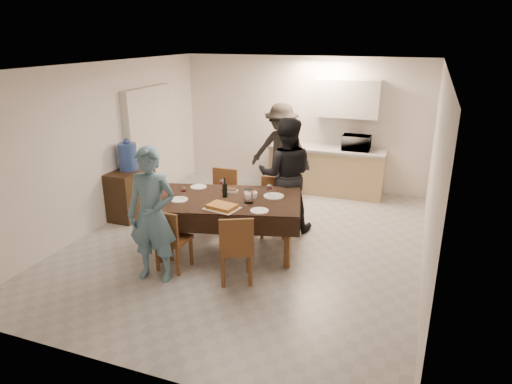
{
  "coord_description": "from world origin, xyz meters",
  "views": [
    {
      "loc": [
        2.31,
        -5.88,
        3.02
      ],
      "look_at": [
        0.23,
        -0.3,
        0.93
      ],
      "focal_mm": 32.0,
      "sensor_mm": 36.0,
      "label": 1
    }
  ],
  "objects_px": {
    "person_far": "(286,175)",
    "person_kitchen": "(281,150)",
    "water_jug": "(128,157)",
    "water_pitcher": "(249,196)",
    "dining_table": "(227,201)",
    "savoury_tart": "(222,207)",
    "microwave": "(356,143)",
    "wine_bottle": "(225,187)",
    "person_near": "(152,215)",
    "console": "(131,193)"
  },
  "relations": [
    {
      "from": "dining_table",
      "to": "person_far",
      "type": "relative_size",
      "value": 1.27
    },
    {
      "from": "wine_bottle",
      "to": "microwave",
      "type": "bearing_deg",
      "value": 65.18
    },
    {
      "from": "person_far",
      "to": "savoury_tart",
      "type": "bearing_deg",
      "value": 58.63
    },
    {
      "from": "water_pitcher",
      "to": "person_near",
      "type": "relative_size",
      "value": 0.11
    },
    {
      "from": "console",
      "to": "person_near",
      "type": "distance_m",
      "value": 2.34
    },
    {
      "from": "console",
      "to": "person_kitchen",
      "type": "bearing_deg",
      "value": 42.97
    },
    {
      "from": "water_pitcher",
      "to": "person_far",
      "type": "relative_size",
      "value": 0.11
    },
    {
      "from": "microwave",
      "to": "savoury_tart",
      "type": "bearing_deg",
      "value": 70.17
    },
    {
      "from": "person_far",
      "to": "person_kitchen",
      "type": "distance_m",
      "value": 1.64
    },
    {
      "from": "dining_table",
      "to": "savoury_tart",
      "type": "height_order",
      "value": "savoury_tart"
    },
    {
      "from": "console",
      "to": "water_jug",
      "type": "height_order",
      "value": "water_jug"
    },
    {
      "from": "person_near",
      "to": "person_kitchen",
      "type": "distance_m",
      "value": 3.68
    },
    {
      "from": "dining_table",
      "to": "console",
      "type": "distance_m",
      "value": 2.22
    },
    {
      "from": "water_jug",
      "to": "water_pitcher",
      "type": "bearing_deg",
      "value": -16.07
    },
    {
      "from": "console",
      "to": "person_kitchen",
      "type": "relative_size",
      "value": 0.5
    },
    {
      "from": "dining_table",
      "to": "microwave",
      "type": "bearing_deg",
      "value": 51.32
    },
    {
      "from": "microwave",
      "to": "console",
      "type": "bearing_deg",
      "value": 34.87
    },
    {
      "from": "water_pitcher",
      "to": "person_near",
      "type": "height_order",
      "value": "person_near"
    },
    {
      "from": "person_kitchen",
      "to": "person_far",
      "type": "bearing_deg",
      "value": -69.95
    },
    {
      "from": "console",
      "to": "wine_bottle",
      "type": "bearing_deg",
      "value": -16.46
    },
    {
      "from": "person_kitchen",
      "to": "water_jug",
      "type": "bearing_deg",
      "value": -137.03
    },
    {
      "from": "wine_bottle",
      "to": "person_far",
      "type": "xyz_separation_m",
      "value": [
        0.6,
        1.0,
        -0.04
      ]
    },
    {
      "from": "dining_table",
      "to": "person_kitchen",
      "type": "xyz_separation_m",
      "value": [
        -0.01,
        2.59,
        0.12
      ]
    },
    {
      "from": "console",
      "to": "savoury_tart",
      "type": "height_order",
      "value": "savoury_tart"
    },
    {
      "from": "console",
      "to": "dining_table",
      "type": "bearing_deg",
      "value": -17.34
    },
    {
      "from": "console",
      "to": "microwave",
      "type": "distance_m",
      "value": 4.22
    },
    {
      "from": "person_near",
      "to": "person_far",
      "type": "bearing_deg",
      "value": 53.72
    },
    {
      "from": "water_pitcher",
      "to": "person_kitchen",
      "type": "height_order",
      "value": "person_kitchen"
    },
    {
      "from": "water_jug",
      "to": "savoury_tart",
      "type": "distance_m",
      "value": 2.43
    },
    {
      "from": "water_pitcher",
      "to": "person_kitchen",
      "type": "bearing_deg",
      "value": 97.82
    },
    {
      "from": "console",
      "to": "water_jug",
      "type": "xyz_separation_m",
      "value": [
        0.0,
        0.0,
        0.64
      ]
    },
    {
      "from": "water_jug",
      "to": "dining_table",
      "type": "bearing_deg",
      "value": -17.34
    },
    {
      "from": "water_jug",
      "to": "person_near",
      "type": "distance_m",
      "value": 2.31
    },
    {
      "from": "dining_table",
      "to": "water_pitcher",
      "type": "distance_m",
      "value": 0.38
    },
    {
      "from": "wine_bottle",
      "to": "water_pitcher",
      "type": "height_order",
      "value": "wine_bottle"
    },
    {
      "from": "console",
      "to": "water_jug",
      "type": "distance_m",
      "value": 0.64
    },
    {
      "from": "dining_table",
      "to": "wine_bottle",
      "type": "height_order",
      "value": "wine_bottle"
    },
    {
      "from": "water_pitcher",
      "to": "savoury_tart",
      "type": "distance_m",
      "value": 0.42
    },
    {
      "from": "water_jug",
      "to": "microwave",
      "type": "bearing_deg",
      "value": 34.87
    },
    {
      "from": "water_jug",
      "to": "savoury_tart",
      "type": "bearing_deg",
      "value": -25.24
    },
    {
      "from": "dining_table",
      "to": "wine_bottle",
      "type": "xyz_separation_m",
      "value": [
        -0.05,
        0.05,
        0.18
      ]
    },
    {
      "from": "savoury_tart",
      "to": "person_kitchen",
      "type": "height_order",
      "value": "person_kitchen"
    },
    {
      "from": "dining_table",
      "to": "console",
      "type": "relative_size",
      "value": 2.57
    },
    {
      "from": "microwave",
      "to": "person_kitchen",
      "type": "bearing_deg",
      "value": 18.48
    },
    {
      "from": "wine_bottle",
      "to": "person_far",
      "type": "distance_m",
      "value": 1.17
    },
    {
      "from": "water_pitcher",
      "to": "person_far",
      "type": "distance_m",
      "value": 1.12
    },
    {
      "from": "microwave",
      "to": "person_far",
      "type": "height_order",
      "value": "person_far"
    },
    {
      "from": "person_near",
      "to": "person_kitchen",
      "type": "xyz_separation_m",
      "value": [
        0.54,
        3.64,
        0.02
      ]
    },
    {
      "from": "water_jug",
      "to": "microwave",
      "type": "distance_m",
      "value": 4.18
    },
    {
      "from": "console",
      "to": "person_far",
      "type": "height_order",
      "value": "person_far"
    }
  ]
}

